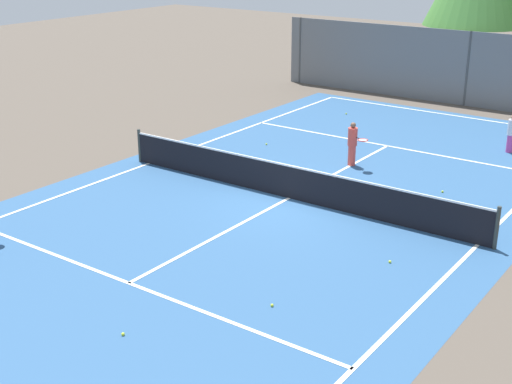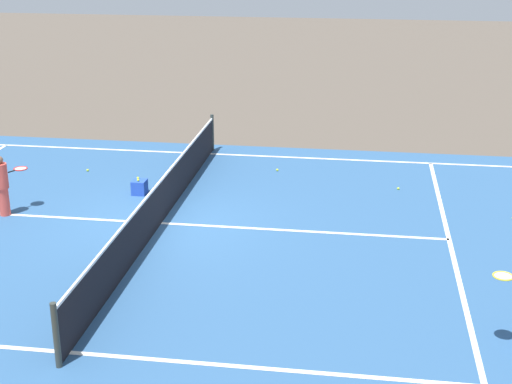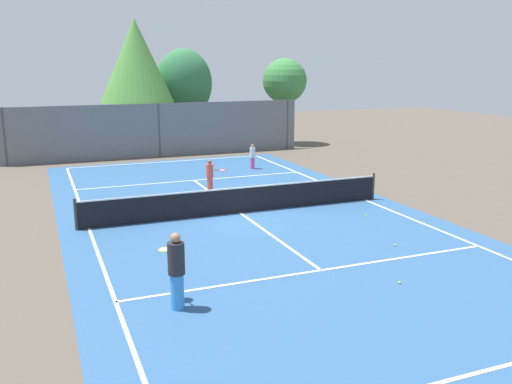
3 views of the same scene
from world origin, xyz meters
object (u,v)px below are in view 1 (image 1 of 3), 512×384
at_px(ball_crate, 364,195).
at_px(tennis_ball_4, 272,305).
at_px(tennis_ball_1, 346,114).
at_px(tennis_ball_2, 390,262).
at_px(tennis_ball_5, 123,334).
at_px(player_2, 353,143).
at_px(tennis_ball_3, 266,144).
at_px(tennis_ball_6, 443,192).
at_px(player_0, 511,133).

distance_m(ball_crate, tennis_ball_4, 6.59).
relative_size(tennis_ball_1, tennis_ball_4, 1.00).
bearing_deg(tennis_ball_1, tennis_ball_2, -57.12).
bearing_deg(ball_crate, tennis_ball_2, -53.90).
bearing_deg(tennis_ball_5, ball_crate, 87.37).
relative_size(player_2, tennis_ball_1, 21.76).
xyz_separation_m(player_2, tennis_ball_2, (4.18, -5.89, -0.71)).
height_order(tennis_ball_1, tennis_ball_3, same).
bearing_deg(tennis_ball_4, tennis_ball_6, 88.02).
height_order(player_0, ball_crate, player_0).
bearing_deg(player_2, tennis_ball_3, 175.55).
bearing_deg(ball_crate, player_0, 75.10).
distance_m(tennis_ball_1, tennis_ball_5, 18.23).
bearing_deg(tennis_ball_4, player_2, 108.76).
relative_size(tennis_ball_3, tennis_ball_6, 1.00).
bearing_deg(ball_crate, tennis_ball_3, 151.38).
distance_m(tennis_ball_5, tennis_ball_6, 11.15).
distance_m(tennis_ball_1, tennis_ball_6, 9.49).
xyz_separation_m(tennis_ball_2, tennis_ball_5, (-2.76, -5.81, 0.00)).
relative_size(tennis_ball_5, tennis_ball_6, 1.00).
relative_size(player_0, ball_crate, 3.10).
xyz_separation_m(tennis_ball_3, tennis_ball_4, (6.69, -9.43, 0.00)).
height_order(ball_crate, tennis_ball_6, ball_crate).
height_order(tennis_ball_5, tennis_ball_6, same).
height_order(tennis_ball_2, tennis_ball_4, same).
distance_m(player_0, tennis_ball_1, 7.33).
relative_size(ball_crate, tennis_ball_3, 6.45).
xyz_separation_m(ball_crate, tennis_ball_5, (-0.41, -9.02, -0.15)).
xyz_separation_m(tennis_ball_1, tennis_ball_6, (6.82, -6.60, 0.00)).
xyz_separation_m(player_0, tennis_ball_4, (-0.63, -13.60, -0.64)).
bearing_deg(tennis_ball_6, player_2, 167.88).
bearing_deg(ball_crate, player_2, 124.43).
bearing_deg(tennis_ball_6, tennis_ball_3, 171.78).
distance_m(tennis_ball_1, tennis_ball_3, 5.59).
bearing_deg(player_0, tennis_ball_4, -92.66).
height_order(player_0, tennis_ball_6, player_0).
distance_m(tennis_ball_2, tennis_ball_6, 5.22).
bearing_deg(tennis_ball_1, ball_crate, -58.39).
bearing_deg(tennis_ball_2, tennis_ball_4, -108.30).
height_order(tennis_ball_4, tennis_ball_5, same).
distance_m(player_2, tennis_ball_3, 3.67).
height_order(tennis_ball_4, tennis_ball_6, same).
bearing_deg(player_0, ball_crate, -104.90).
bearing_deg(player_2, ball_crate, -55.57).
bearing_deg(tennis_ball_5, player_2, 96.94).
height_order(player_2, tennis_ball_6, player_2).
xyz_separation_m(player_0, tennis_ball_5, (-2.31, -16.15, -0.64)).
distance_m(ball_crate, tennis_ball_5, 9.03).
height_order(player_2, tennis_ball_3, player_2).
distance_m(tennis_ball_1, tennis_ball_2, 14.01).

